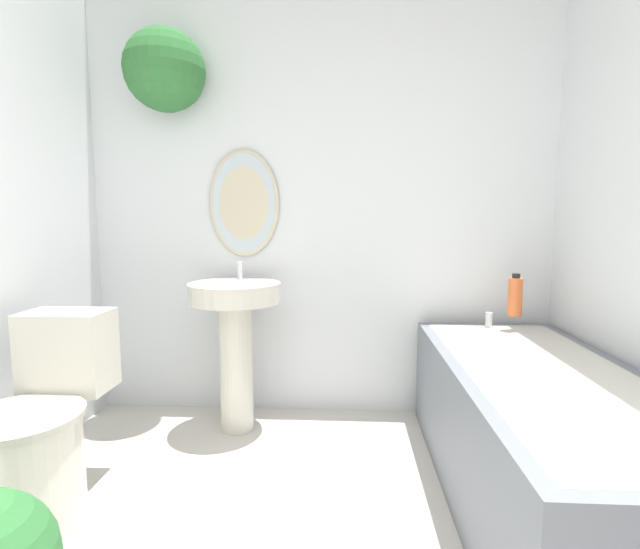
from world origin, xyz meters
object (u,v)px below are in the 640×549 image
toilet (37,434)px  shampoo_bottle (515,296)px  pedestal_sink (235,328)px  bathtub (544,437)px

toilet → shampoo_bottle: size_ratio=3.36×
toilet → pedestal_sink: bearing=51.2°
pedestal_sink → shampoo_bottle: 1.45m
toilet → pedestal_sink: (0.59, 0.73, 0.25)m
toilet → bathtub: bearing=3.9°
pedestal_sink → bathtub: 1.49m
toilet → bathtub: (1.93, 0.13, -0.02)m
pedestal_sink → shampoo_bottle: (1.44, 0.05, 0.17)m
pedestal_sink → bathtub: pedestal_sink is taller
bathtub → shampoo_bottle: 0.80m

